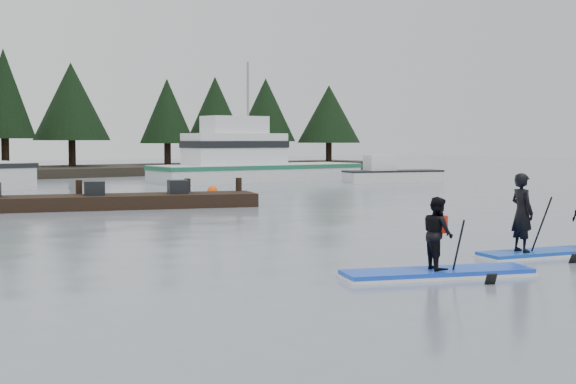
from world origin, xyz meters
TOP-DOWN VIEW (x-y plane):
  - ground at (0.00, 0.00)m, footprint 160.00×160.00m
  - fishing_boat_medium at (14.10, 28.42)m, footprint 12.98×4.50m
  - skiff at (20.24, 22.81)m, footprint 6.01×3.39m
  - floating_dock at (-2.46, 16.67)m, footprint 14.45×6.77m
  - buoy_c at (11.91, 27.15)m, footprint 0.61×0.61m
  - buoy_d at (6.45, 20.37)m, footprint 0.48×0.48m
  - paddleboard_solo at (-1.82, -0.96)m, footprint 3.58×2.12m
  - paddleboard_duo at (2.04, -0.55)m, footprint 3.47×1.69m

SIDE VIEW (x-z plane):
  - ground at x=0.00m, z-range 0.00..0.00m
  - buoy_c at x=11.91m, z-range -0.31..0.31m
  - buoy_d at x=6.45m, z-range -0.24..0.24m
  - floating_dock at x=-2.46m, z-range 0.00..0.49m
  - skiff at x=20.24m, z-range 0.00..0.67m
  - paddleboard_solo at x=-1.82m, z-range -0.48..1.39m
  - fishing_boat_medium at x=14.10m, z-range -3.38..4.46m
  - paddleboard_duo at x=2.04m, z-range -0.55..1.73m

